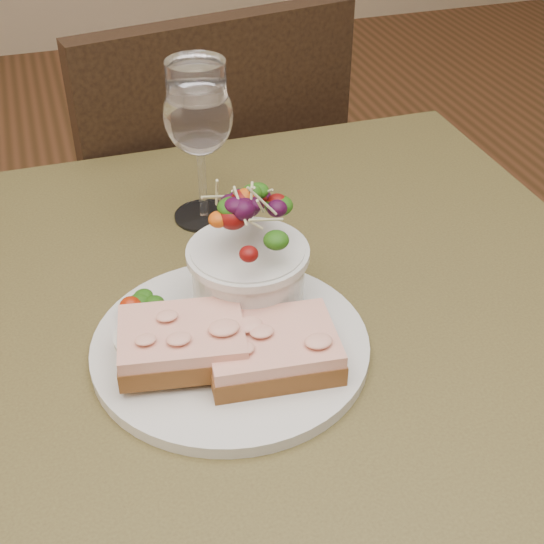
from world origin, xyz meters
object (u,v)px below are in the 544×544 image
object	(u,v)px
sandwich_front	(272,349)
chair_far	(193,302)
wine_glass	(198,120)
sandwich_back	(182,342)
cafe_table	(257,404)
salad_bowl	(248,250)
dinner_plate	(231,346)
ramekin	(154,348)

from	to	relation	value
sandwich_front	chair_far	bearing A→B (deg)	91.11
sandwich_front	wine_glass	distance (m)	0.29
sandwich_front	sandwich_back	xyz separation A→B (m)	(-0.07, 0.02, 0.01)
cafe_table	wine_glass	size ratio (longest dim) A/B	4.57
sandwich_back	salad_bowl	bearing A→B (deg)	49.33
dinner_plate	sandwich_back	size ratio (longest dim) A/B	2.10
chair_far	wine_glass	xyz separation A→B (m)	(-0.05, -0.42, 0.58)
sandwich_front	sandwich_back	size ratio (longest dim) A/B	1.00
cafe_table	ramekin	distance (m)	0.17
cafe_table	dinner_plate	xyz separation A→B (m)	(-0.03, -0.02, 0.11)
cafe_table	salad_bowl	xyz separation A→B (m)	(0.00, 0.03, 0.17)
dinner_plate	sandwich_front	bearing A→B (deg)	-54.13
chair_far	ramekin	distance (m)	0.84
sandwich_back	ramekin	bearing A→B (deg)	-178.54
cafe_table	sandwich_back	bearing A→B (deg)	-155.17
chair_far	dinner_plate	bearing A→B (deg)	72.24
cafe_table	ramekin	world-z (taller)	ramekin
cafe_table	salad_bowl	size ratio (longest dim) A/B	6.30
salad_bowl	wine_glass	xyz separation A→B (m)	(-0.00, 0.18, 0.05)
dinner_plate	wine_glass	size ratio (longest dim) A/B	1.46
dinner_plate	ramekin	xyz separation A→B (m)	(-0.07, -0.01, 0.03)
chair_far	cafe_table	bearing A→B (deg)	74.78
chair_far	sandwich_front	size ratio (longest dim) A/B	7.38
cafe_table	chair_far	world-z (taller)	chair_far
chair_far	ramekin	size ratio (longest dim) A/B	14.54
cafe_table	sandwich_front	world-z (taller)	sandwich_front
chair_far	sandwich_back	distance (m)	0.84
sandwich_front	ramekin	bearing A→B (deg)	169.95
ramekin	wine_glass	xyz separation A→B (m)	(0.10, 0.25, 0.09)
ramekin	sandwich_back	bearing A→B (deg)	-7.77
sandwich_back	cafe_table	bearing A→B (deg)	34.06
ramekin	salad_bowl	bearing A→B (deg)	31.54
sandwich_front	wine_glass	xyz separation A→B (m)	(0.00, 0.27, 0.10)
sandwich_back	sandwich_front	bearing A→B (deg)	-9.09
cafe_table	ramekin	size ratio (longest dim) A/B	12.92
cafe_table	sandwich_front	size ratio (longest dim) A/B	6.56
ramekin	salad_bowl	distance (m)	0.13
cafe_table	ramekin	bearing A→B (deg)	-162.25
chair_far	sandwich_back	bearing A→B (deg)	68.51
sandwich_back	ramekin	distance (m)	0.02
sandwich_back	ramekin	world-z (taller)	sandwich_back
sandwich_back	wine_glass	distance (m)	0.27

